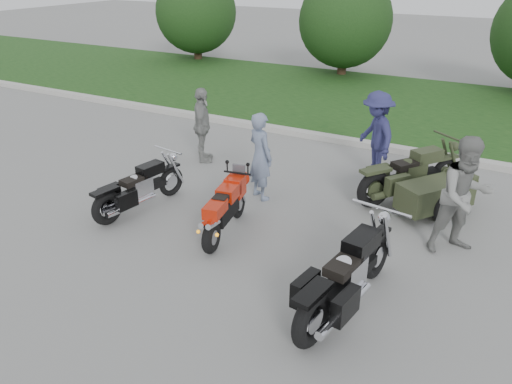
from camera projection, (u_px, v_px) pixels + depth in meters
The scene contains 13 objects.
ground at pixel (233, 253), 8.20m from camera, with size 80.00×80.00×0.00m, color gray.
curb at pixel (352, 142), 12.94m from camera, with size 60.00×0.30×0.15m, color #B6B3AB.
grass_strip at pixel (394, 105), 16.23m from camera, with size 60.00×8.00×0.14m, color #366121.
tree_far_left at pixel (196, 12), 22.32m from camera, with size 3.60×3.60×4.00m.
tree_mid_left at pixel (345, 21), 19.29m from camera, with size 3.60×3.60×4.00m.
sportbike_red at pixel (225, 208), 8.54m from camera, with size 0.54×1.84×0.88m.
cruiser_left at pixel (137, 190), 9.41m from camera, with size 0.52×2.17×0.84m.
cruiser_right at pixel (345, 280), 6.65m from camera, with size 0.60×2.58×1.00m.
cruiser_sidecar at pixel (423, 187), 9.48m from camera, with size 2.05×2.37×0.98m.
person_stripe at pixel (260, 156), 9.76m from camera, with size 0.64×0.42×1.76m, color gray.
person_grey at pixel (465, 196), 7.90m from camera, with size 0.95×0.74×1.96m, color gray.
person_denim at pixel (376, 135), 10.73m from camera, with size 1.22×0.70×1.89m, color navy.
person_back at pixel (202, 125), 11.56m from camera, with size 1.03×0.43×1.76m, color gray.
Camera 1 is at (3.67, -5.96, 4.41)m, focal length 35.00 mm.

